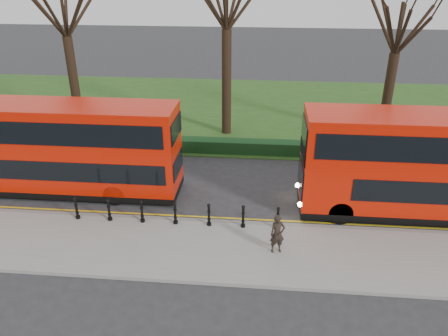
# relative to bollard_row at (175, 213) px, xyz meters

# --- Properties ---
(ground) EXTENTS (120.00, 120.00, 0.00)m
(ground) POSITION_rel_bollard_row_xyz_m (-0.79, 1.35, -0.65)
(ground) COLOR #28282B
(ground) RESTS_ON ground
(pavement) EXTENTS (60.00, 4.00, 0.15)m
(pavement) POSITION_rel_bollard_row_xyz_m (-0.79, -1.65, -0.58)
(pavement) COLOR gray
(pavement) RESTS_ON ground
(kerb) EXTENTS (60.00, 0.25, 0.16)m
(kerb) POSITION_rel_bollard_row_xyz_m (-0.79, 0.35, -0.58)
(kerb) COLOR slate
(kerb) RESTS_ON ground
(grass_verge) EXTENTS (60.00, 18.00, 0.06)m
(grass_verge) POSITION_rel_bollard_row_xyz_m (-0.79, 16.35, -0.62)
(grass_verge) COLOR #274517
(grass_verge) RESTS_ON ground
(hedge) EXTENTS (60.00, 0.90, 0.80)m
(hedge) POSITION_rel_bollard_row_xyz_m (-0.79, 8.15, -0.25)
(hedge) COLOR black
(hedge) RESTS_ON ground
(yellow_line_outer) EXTENTS (60.00, 0.10, 0.01)m
(yellow_line_outer) POSITION_rel_bollard_row_xyz_m (-0.79, 0.65, -0.64)
(yellow_line_outer) COLOR yellow
(yellow_line_outer) RESTS_ON ground
(yellow_line_inner) EXTENTS (60.00, 0.10, 0.01)m
(yellow_line_inner) POSITION_rel_bollard_row_xyz_m (-0.79, 0.85, -0.64)
(yellow_line_inner) COLOR yellow
(yellow_line_inner) RESTS_ON ground
(tree_left) EXTENTS (7.11, 7.11, 11.11)m
(tree_left) POSITION_rel_bollard_row_xyz_m (-8.79, 11.35, 7.43)
(tree_left) COLOR black
(tree_left) RESTS_ON ground
(tree_right) EXTENTS (6.31, 6.31, 9.86)m
(tree_right) POSITION_rel_bollard_row_xyz_m (11.21, 11.35, 6.50)
(tree_right) COLOR black
(tree_right) RESTS_ON ground
(bollard_row) EXTENTS (8.87, 0.15, 1.00)m
(bollard_row) POSITION_rel_bollard_row_xyz_m (0.00, 0.00, 0.00)
(bollard_row) COLOR black
(bollard_row) RESTS_ON pavement
(bus_lead) EXTENTS (11.21, 2.57, 4.46)m
(bus_lead) POSITION_rel_bollard_row_xyz_m (-5.95, 2.71, 1.60)
(bus_lead) COLOR red
(bus_lead) RESTS_ON ground
(bus_rear) EXTENTS (11.70, 2.69, 4.66)m
(bus_rear) POSITION_rel_bollard_row_xyz_m (11.21, 2.09, 1.70)
(bus_rear) COLOR red
(bus_rear) RESTS_ON ground
(pedestrian) EXTENTS (0.67, 0.53, 1.60)m
(pedestrian) POSITION_rel_bollard_row_xyz_m (4.30, -1.59, 0.30)
(pedestrian) COLOR black
(pedestrian) RESTS_ON pavement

